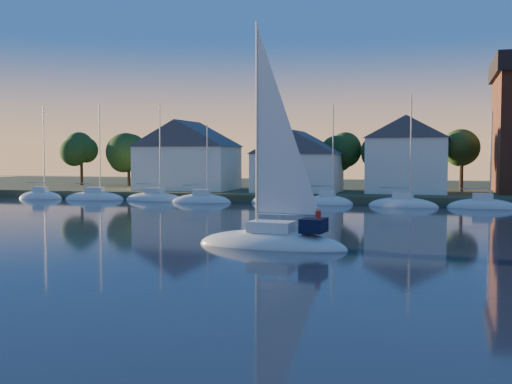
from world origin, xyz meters
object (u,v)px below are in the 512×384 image
at_px(clubhouse_east, 407,154).
at_px(hero_sailboat, 274,237).
at_px(clubhouse_centre, 298,160).
at_px(clubhouse_west, 188,154).

height_order(clubhouse_east, hero_sailboat, hero_sailboat).
xyz_separation_m(clubhouse_centre, clubhouse_east, (14.00, 2.00, 0.87)).
height_order(clubhouse_west, clubhouse_east, clubhouse_east).
distance_m(clubhouse_west, clubhouse_centre, 16.05).
relative_size(clubhouse_west, clubhouse_east, 1.30).
distance_m(clubhouse_centre, clubhouse_east, 14.17).
height_order(clubhouse_west, hero_sailboat, hero_sailboat).
xyz_separation_m(clubhouse_west, hero_sailboat, (24.08, -44.07, -5.30)).
bearing_deg(clubhouse_east, hero_sailboat, -97.49).
bearing_deg(clubhouse_centre, clubhouse_west, 176.42).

